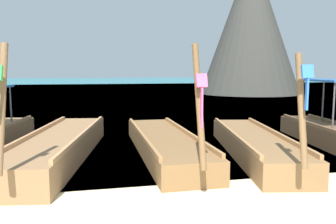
{
  "coord_description": "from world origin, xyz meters",
  "views": [
    {
      "loc": [
        -1.86,
        -4.15,
        2.3
      ],
      "look_at": [
        0.0,
        4.42,
        1.25
      ],
      "focal_mm": 36.45,
      "sensor_mm": 36.0,
      "label": 1
    }
  ],
  "objects_px": {
    "longtail_boat_pink_ribbon": "(165,144)",
    "karst_rock": "(252,25)",
    "longtail_boat_green_ribbon": "(60,146)",
    "longtail_boat_blue_ribbon": "(254,145)"
  },
  "relations": [
    {
      "from": "longtail_boat_pink_ribbon",
      "to": "karst_rock",
      "type": "relative_size",
      "value": 0.46
    },
    {
      "from": "longtail_boat_pink_ribbon",
      "to": "longtail_boat_green_ribbon",
      "type": "bearing_deg",
      "value": 178.15
    },
    {
      "from": "longtail_boat_pink_ribbon",
      "to": "karst_rock",
      "type": "height_order",
      "value": "karst_rock"
    },
    {
      "from": "longtail_boat_green_ribbon",
      "to": "longtail_boat_pink_ribbon",
      "type": "xyz_separation_m",
      "value": [
        2.82,
        -0.09,
        -0.05
      ]
    },
    {
      "from": "longtail_boat_green_ribbon",
      "to": "karst_rock",
      "type": "relative_size",
      "value": 0.48
    },
    {
      "from": "longtail_boat_green_ribbon",
      "to": "longtail_boat_blue_ribbon",
      "type": "height_order",
      "value": "longtail_boat_green_ribbon"
    },
    {
      "from": "longtail_boat_pink_ribbon",
      "to": "longtail_boat_blue_ribbon",
      "type": "relative_size",
      "value": 1.05
    },
    {
      "from": "longtail_boat_pink_ribbon",
      "to": "longtail_boat_blue_ribbon",
      "type": "bearing_deg",
      "value": -16.03
    },
    {
      "from": "longtail_boat_green_ribbon",
      "to": "longtail_boat_pink_ribbon",
      "type": "bearing_deg",
      "value": -1.85
    },
    {
      "from": "longtail_boat_green_ribbon",
      "to": "karst_rock",
      "type": "xyz_separation_m",
      "value": [
        16.82,
        23.67,
        6.72
      ]
    }
  ]
}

